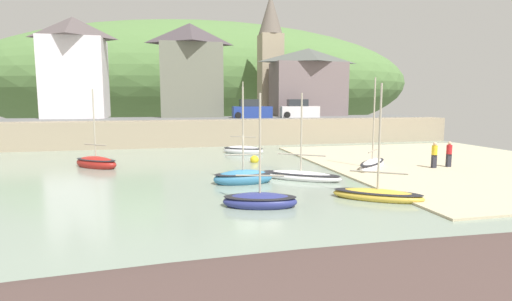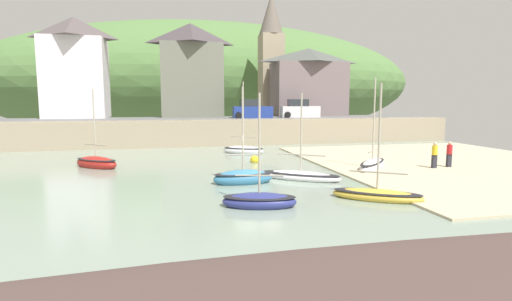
{
  "view_description": "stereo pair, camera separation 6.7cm",
  "coord_description": "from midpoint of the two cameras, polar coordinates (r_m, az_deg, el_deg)",
  "views": [
    {
      "loc": [
        -5.05,
        -21.01,
        4.35
      ],
      "look_at": [
        0.55,
        2.9,
        1.22
      ],
      "focal_mm": 28.31,
      "sensor_mm": 36.0,
      "label": 1
    },
    {
      "loc": [
        -4.99,
        -21.02,
        4.35
      ],
      "look_at": [
        0.55,
        2.9,
        1.22
      ],
      "focal_mm": 28.31,
      "sensor_mm": 36.0,
      "label": 2
    }
  ],
  "objects": [
    {
      "name": "ground",
      "position": [
        13.78,
        15.72,
        -10.7
      ],
      "size": [
        48.0,
        41.0,
        0.61
      ],
      "color": "gray"
    },
    {
      "name": "quay_seawall",
      "position": [
        38.96,
        -5.59,
        2.81
      ],
      "size": [
        48.0,
        9.4,
        2.4
      ],
      "color": "tan",
      "rests_on": "ground"
    },
    {
      "name": "hillside_backdrop",
      "position": [
        76.63,
        -7.58,
        9.48
      ],
      "size": [
        80.0,
        44.0,
        21.16
      ],
      "color": "#50763D",
      "rests_on": "ground"
    },
    {
      "name": "waterfront_building_left",
      "position": [
        47.15,
        -24.11,
        10.7
      ],
      "size": [
        6.39,
        5.66,
        10.41
      ],
      "color": "white",
      "rests_on": "ground"
    },
    {
      "name": "waterfront_building_centre",
      "position": [
        46.45,
        -9.13,
        11.21
      ],
      "size": [
        6.99,
        5.18,
        10.27
      ],
      "color": "slate",
      "rests_on": "ground"
    },
    {
      "name": "waterfront_building_right",
      "position": [
        49.35,
        7.48,
        9.62
      ],
      "size": [
        8.86,
        4.72,
        7.95
      ],
      "color": "slate",
      "rests_on": "ground"
    },
    {
      "name": "church_with_spire",
      "position": [
        52.35,
        2.18,
        13.6
      ],
      "size": [
        3.0,
        3.0,
        15.02
      ],
      "color": "tan",
      "rests_on": "ground"
    },
    {
      "name": "sailboat_white_hull",
      "position": [
        26.2,
        16.19,
        -1.96
      ],
      "size": [
        3.66,
        3.82,
        5.86
      ],
      "rotation": [
        0.0,
        0.0,
        0.82
      ],
      "color": "white",
      "rests_on": "ground"
    },
    {
      "name": "sailboat_blue_trim",
      "position": [
        21.06,
        -1.77,
        -3.83
      ],
      "size": [
        3.15,
        1.38,
        5.19
      ],
      "rotation": [
        0.0,
        0.0,
        0.02
      ],
      "color": "teal",
      "rests_on": "ground"
    },
    {
      "name": "rowboat_small_beached",
      "position": [
        18.44,
        16.83,
        -5.99
      ],
      "size": [
        3.86,
        3.17,
        5.16
      ],
      "rotation": [
        0.0,
        0.0,
        -0.6
      ],
      "color": "gold",
      "rests_on": "ground"
    },
    {
      "name": "sailboat_tall_mast",
      "position": [
        16.55,
        0.6,
        -7.07
      ],
      "size": [
        3.28,
        2.07,
        4.77
      ],
      "rotation": [
        0.0,
        0.0,
        -0.27
      ],
      "color": "navy",
      "rests_on": "ground"
    },
    {
      "name": "dinghy_open_wooden",
      "position": [
        27.81,
        -21.57,
        -1.61
      ],
      "size": [
        3.32,
        3.06,
        5.2
      ],
      "rotation": [
        0.0,
        0.0,
        -0.7
      ],
      "color": "#A2211B",
      "rests_on": "ground"
    },
    {
      "name": "sailboat_far_left",
      "position": [
        22.13,
        6.41,
        -3.55
      ],
      "size": [
        4.3,
        3.59,
        4.82
      ],
      "rotation": [
        0.0,
        0.0,
        -0.63
      ],
      "color": "white",
      "rests_on": "ground"
    },
    {
      "name": "motorboat_with_cabin",
      "position": [
        32.65,
        -1.74,
        0.09
      ],
      "size": [
        3.58,
        2.92,
        5.92
      ],
      "rotation": [
        0.0,
        0.0,
        -0.57
      ],
      "color": "white",
      "rests_on": "ground"
    },
    {
      "name": "parked_car_near_slipway",
      "position": [
        42.74,
        -0.52,
        5.72
      ],
      "size": [
        4.19,
        1.93,
        1.95
      ],
      "rotation": [
        0.0,
        0.0,
        -0.06
      ],
      "color": "navy",
      "rests_on": "ground"
    },
    {
      "name": "parked_car_by_wall",
      "position": [
        44.19,
        6.22,
        5.73
      ],
      "size": [
        4.27,
        2.17,
        1.95
      ],
      "rotation": [
        0.0,
        0.0,
        -0.12
      ],
      "color": "silver",
      "rests_on": "ground"
    },
    {
      "name": "person_on_slipway",
      "position": [
        28.18,
        25.71,
        -0.32
      ],
      "size": [
        0.34,
        0.34,
        1.62
      ],
      "color": "#282833",
      "rests_on": "ground"
    },
    {
      "name": "person_near_water",
      "position": [
        27.37,
        23.98,
        -0.44
      ],
      "size": [
        0.34,
        0.34,
        1.62
      ],
      "color": "#282833",
      "rests_on": "ground"
    },
    {
      "name": "mooring_buoy",
      "position": [
        27.99,
        -0.13,
        -1.31
      ],
      "size": [
        0.6,
        0.6,
        0.6
      ],
      "color": "yellow",
      "rests_on": "ground"
    }
  ]
}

